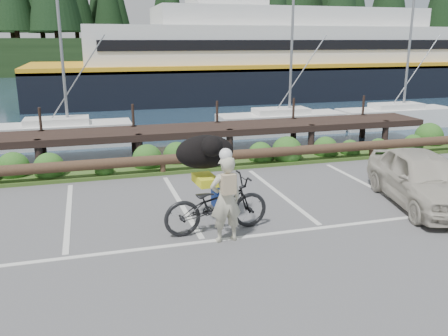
# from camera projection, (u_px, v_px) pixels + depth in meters

# --- Properties ---
(ground) EXTENTS (72.00, 72.00, 0.00)m
(ground) POSITION_uv_depth(u_px,v_px,m) (199.00, 234.00, 9.69)
(ground) COLOR #525154
(harbor_backdrop) EXTENTS (170.00, 160.00, 30.00)m
(harbor_backdrop) POSITION_uv_depth(u_px,v_px,m) (97.00, 62.00, 82.43)
(harbor_backdrop) COLOR #1B2E41
(harbor_backdrop) RESTS_ON ground
(vegetation_strip) EXTENTS (34.00, 1.60, 0.10)m
(vegetation_strip) POSITION_uv_depth(u_px,v_px,m) (159.00, 167.00, 14.59)
(vegetation_strip) COLOR #3D5B21
(vegetation_strip) RESTS_ON ground
(log_rail) EXTENTS (32.00, 0.30, 0.60)m
(log_rail) POSITION_uv_depth(u_px,v_px,m) (163.00, 175.00, 13.95)
(log_rail) COLOR #443021
(log_rail) RESTS_ON ground
(bicycle) EXTENTS (2.28, 0.95, 1.17)m
(bicycle) POSITION_uv_depth(u_px,v_px,m) (217.00, 204.00, 9.71)
(bicycle) COLOR black
(bicycle) RESTS_ON ground
(cyclist) EXTENTS (0.66, 0.46, 1.73)m
(cyclist) POSITION_uv_depth(u_px,v_px,m) (226.00, 199.00, 9.16)
(cyclist) COLOR beige
(cyclist) RESTS_ON ground
(dog) EXTENTS (0.72, 1.31, 0.73)m
(dog) POSITION_uv_depth(u_px,v_px,m) (205.00, 152.00, 10.10)
(dog) COLOR black
(dog) RESTS_ON bicycle
(parked_car) EXTENTS (2.37, 4.11, 1.32)m
(parked_car) POSITION_uv_depth(u_px,v_px,m) (422.00, 178.00, 11.28)
(parked_car) COLOR #BCB5A5
(parked_car) RESTS_ON ground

